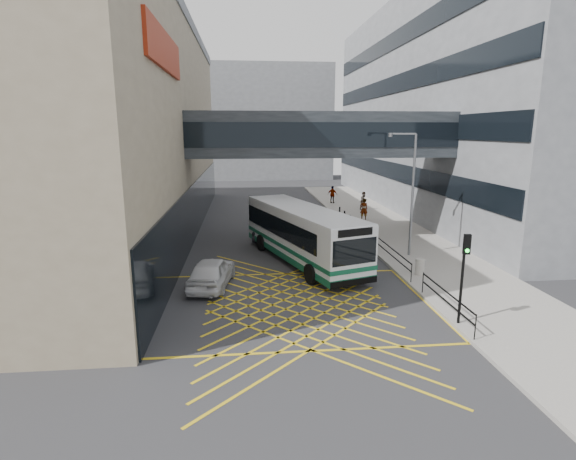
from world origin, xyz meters
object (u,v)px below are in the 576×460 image
object	(u,v)px
bus	(301,233)
pedestrian_c	(333,195)
car_silver	(290,204)
pedestrian_a	(364,209)
car_white	(212,272)
pedestrian_b	(364,201)
litter_bin	(420,267)
car_dark	(271,231)
traffic_light	(464,266)
street_lamp	(410,187)

from	to	relation	value
bus	pedestrian_c	size ratio (longest dim) A/B	6.59
car_silver	pedestrian_a	size ratio (longest dim) A/B	2.55
car_white	pedestrian_b	bearing A→B (deg)	-113.54
car_white	litter_bin	xyz separation A→B (m)	(11.09, 0.39, -0.18)
litter_bin	pedestrian_b	bearing A→B (deg)	83.50
car_dark	litter_bin	bearing A→B (deg)	151.70
bus	car_dark	size ratio (longest dim) A/B	2.83
bus	car_white	size ratio (longest dim) A/B	2.47
car_white	traffic_light	size ratio (longest dim) A/B	1.31
pedestrian_b	litter_bin	bearing A→B (deg)	-126.34
pedestrian_a	pedestrian_b	size ratio (longest dim) A/B	1.06
bus	litter_bin	distance (m)	7.15
car_silver	traffic_light	bearing A→B (deg)	113.89
bus	traffic_light	world-z (taller)	traffic_light
bus	litter_bin	xyz separation A→B (m)	(6.01, -3.69, -1.17)
traffic_light	street_lamp	xyz separation A→B (m)	(1.52, 10.23, 1.83)
bus	pedestrian_c	xyz separation A→B (m)	(6.05, 20.90, -0.70)
car_silver	pedestrian_b	xyz separation A→B (m)	(7.25, -0.74, 0.30)
car_silver	pedestrian_a	world-z (taller)	pedestrian_a
car_white	car_dark	distance (m)	10.26
pedestrian_b	pedestrian_c	bearing A→B (deg)	87.67
car_silver	litter_bin	bearing A→B (deg)	118.62
car_dark	pedestrian_a	xyz separation A→B (m)	(8.45, 6.05, 0.42)
car_dark	pedestrian_b	bearing A→B (deg)	-109.00
street_lamp	litter_bin	world-z (taller)	street_lamp
car_white	traffic_light	bearing A→B (deg)	159.39
car_white	pedestrian_a	distance (m)	19.77
traffic_light	pedestrian_c	bearing A→B (deg)	96.05
traffic_light	car_silver	bearing A→B (deg)	106.23
car_dark	litter_bin	world-z (taller)	car_dark
pedestrian_b	pedestrian_c	world-z (taller)	pedestrian_c
pedestrian_a	pedestrian_b	world-z (taller)	pedestrian_a
car_white	bus	bearing A→B (deg)	-131.79
pedestrian_b	bus	bearing A→B (deg)	-146.51
litter_bin	pedestrian_a	xyz separation A→B (m)	(0.97, 15.27, 0.49)
pedestrian_b	car_white	bearing A→B (deg)	-152.84
pedestrian_b	street_lamp	bearing A→B (deg)	-125.54
car_dark	car_silver	bearing A→B (deg)	-79.56
street_lamp	pedestrian_a	distance (m)	11.85
bus	pedestrian_a	bearing A→B (deg)	40.54
car_dark	pedestrian_b	world-z (taller)	pedestrian_b
car_silver	litter_bin	xyz separation A→B (m)	(4.95, -20.98, -0.14)
street_lamp	litter_bin	distance (m)	5.51
pedestrian_c	car_silver	bearing A→B (deg)	66.44
car_white	car_dark	world-z (taller)	car_white
bus	pedestrian_a	world-z (taller)	bus
litter_bin	pedestrian_b	xyz separation A→B (m)	(2.30, 20.24, 0.44)
bus	car_silver	distance (m)	17.35
pedestrian_a	car_dark	bearing A→B (deg)	38.56
bus	car_dark	bearing A→B (deg)	86.56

